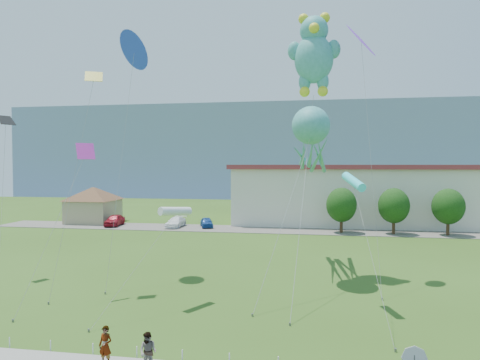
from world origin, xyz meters
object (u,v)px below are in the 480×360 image
Objects in this scene: pavilion at (93,201)px; parked_car_white at (176,222)px; octopus_kite at (311,139)px; pedestrian_left at (105,346)px; pedestrian_right at (148,352)px; parked_car_blue at (207,222)px; warehouse at (456,195)px; teddy_bear_kite at (314,53)px; parked_car_red at (115,220)px.

pavilion is 13.47m from parked_car_white.
pavilion is at bearing 141.33° from octopus_kite.
pedestrian_left is 38.67m from parked_car_white.
pedestrian_right is 38.96m from parked_car_blue.
pavilion is 17.28m from parked_car_blue.
warehouse is at bearing 6.84° from pavilion.
pedestrian_left is at bearing -121.09° from warehouse.
teddy_bear_kite reaches higher than pavilion.
parked_car_white is (12.99, -2.71, -2.32)m from pavilion.
warehouse is 3.96× the size of octopus_kite.
teddy_bear_kite is at bearing 77.69° from pedestrian_right.
pavilion is at bearing 153.61° from parked_car_blue.
octopus_kite is (8.19, 16.06, 9.18)m from pedestrian_left.
octopus_kite is (-19.72, -30.23, 5.95)m from warehouse.
parked_car_red is 36.61m from teddy_bear_kite.
pavilion is 5.79× the size of pedestrian_left.
pedestrian_left is 38.48m from parked_car_blue.
pavilion reaches higher than parked_car_white.
warehouse is 37.41m from teddy_bear_kite.
octopus_kite reaches higher than pedestrian_left.
pavilion is 0.47× the size of teddy_bear_kite.
octopus_kite is (17.29, -21.52, 9.38)m from parked_car_white.
warehouse reaches higher than parked_car_blue.
pedestrian_right is 0.35× the size of parked_car_red.
warehouse is 3.12× the size of teddy_bear_kite.
warehouse is at bearing 15.24° from parked_car_white.
parked_car_white is 31.40m from teddy_bear_kite.
pedestrian_right is 19.72m from octopus_kite.
octopus_kite is at bearing 71.70° from pedestrian_left.
pedestrian_left is 0.36× the size of parked_car_white.
teddy_bear_kite is at bearing -76.69° from parked_car_blue.
parked_car_blue is 29.76m from teddy_bear_kite.
pedestrian_left is at bearing -74.39° from parked_car_white.
parked_car_white is at bearing -11.79° from pavilion.
parked_car_blue is (12.42, 0.73, -0.13)m from parked_car_red.
pavilion is at bearing 142.51° from teddy_bear_kite.
parked_car_blue is 0.19× the size of teddy_bear_kite.
octopus_kite is at bearing -78.08° from parked_car_blue.
pavilion reaches higher than parked_car_red.
parked_car_red is (-45.44, -8.89, -3.32)m from warehouse.
parked_car_red is at bearing 125.79° from pedestrian_right.
parked_car_red is 1.21× the size of parked_car_blue.
teddy_bear_kite reaches higher than warehouse.
warehouse reaches higher than parked_car_white.
pedestrian_left is 41.30m from parked_car_red.
parked_car_red is at bearing -168.92° from warehouse.
teddy_bear_kite reaches higher than parked_car_red.
pavilion reaches higher than pedestrian_right.
parked_car_red is at bearing 123.82° from pedestrian_left.
pedestrian_left is at bearing -61.27° from pavilion.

